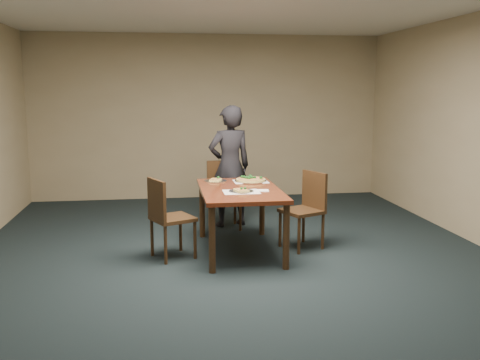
{
  "coord_description": "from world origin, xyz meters",
  "views": [
    {
      "loc": [
        -0.78,
        -5.24,
        1.88
      ],
      "look_at": [
        0.08,
        0.74,
        0.85
      ],
      "focal_mm": 40.0,
      "sensor_mm": 36.0,
      "label": 1
    }
  ],
  "objects": [
    {
      "name": "chair_far",
      "position": [
        0.03,
        1.91,
        0.52
      ],
      "size": [
        0.45,
        0.45,
        0.91
      ],
      "rotation": [
        0.0,
        0.0,
        0.07
      ],
      "color": "black",
      "rests_on": "ground"
    },
    {
      "name": "chair_right",
      "position": [
        0.9,
        0.81,
        0.52
      ],
      "size": [
        0.56,
        0.56,
        0.91
      ],
      "rotation": [
        0.0,
        0.0,
        -1.15
      ],
      "color": "black",
      "rests_on": "ground"
    },
    {
      "name": "diner",
      "position": [
        0.12,
        1.97,
        0.83
      ],
      "size": [
        0.68,
        0.53,
        1.67
      ],
      "primitive_type": "imported",
      "rotation": [
        0.0,
        0.0,
        3.37
      ],
      "color": "black",
      "rests_on": "ground"
    },
    {
      "name": "chair_left",
      "position": [
        -0.76,
        0.6,
        0.52
      ],
      "size": [
        0.56,
        0.56,
        0.91
      ],
      "rotation": [
        0.0,
        0.0,
        2.0
      ],
      "color": "black",
      "rests_on": "ground"
    },
    {
      "name": "room_shell",
      "position": [
        0.0,
        0.0,
        1.74
      ],
      "size": [
        8.0,
        8.0,
        8.0
      ],
      "color": "tan",
      "rests_on": "ground"
    },
    {
      "name": "napkin",
      "position": [
        0.31,
        0.57,
        0.75
      ],
      "size": [
        0.16,
        0.16,
        0.01
      ],
      "primitive_type": "cube",
      "rotation": [
        0.0,
        0.0,
        -0.12
      ],
      "color": "white",
      "rests_on": "dining_table"
    },
    {
      "name": "placemat_main",
      "position": [
        0.28,
        1.19,
        0.75
      ],
      "size": [
        0.42,
        0.32,
        0.0
      ],
      "primitive_type": "cube",
      "color": "white",
      "rests_on": "dining_table"
    },
    {
      "name": "dining_table",
      "position": [
        0.08,
        0.74,
        0.66
      ],
      "size": [
        0.9,
        1.5,
        0.75
      ],
      "color": "#4F1D0F",
      "rests_on": "ground"
    },
    {
      "name": "slice_plate_far",
      "position": [
        -0.14,
        1.28,
        0.76
      ],
      "size": [
        0.28,
        0.28,
        0.06
      ],
      "color": "silver",
      "rests_on": "dining_table"
    },
    {
      "name": "placemat_near",
      "position": [
        0.07,
        0.54,
        0.75
      ],
      "size": [
        0.4,
        0.3,
        0.0
      ],
      "primitive_type": "cube",
      "color": "white",
      "rests_on": "dining_table"
    },
    {
      "name": "ground",
      "position": [
        0.0,
        0.0,
        0.0
      ],
      "size": [
        8.0,
        8.0,
        0.0
      ],
      "primitive_type": "plane",
      "color": "black",
      "rests_on": "ground"
    },
    {
      "name": "pizza_pan",
      "position": [
        0.28,
        1.19,
        0.77
      ],
      "size": [
        0.39,
        0.39,
        0.07
      ],
      "color": "silver",
      "rests_on": "dining_table"
    },
    {
      "name": "slice_plate_near",
      "position": [
        0.07,
        0.54,
        0.76
      ],
      "size": [
        0.28,
        0.28,
        0.06
      ],
      "color": "silver",
      "rests_on": "dining_table"
    }
  ]
}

